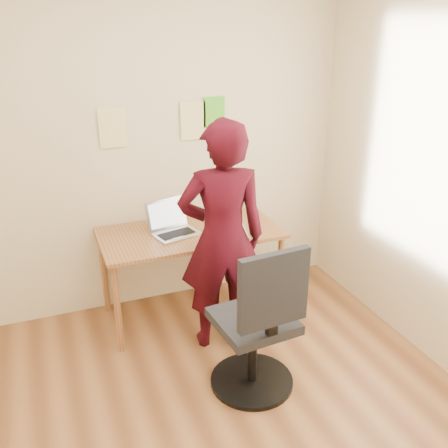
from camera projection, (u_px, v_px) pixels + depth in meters
name	position (u px, v px, depth m)	size (l,w,h in m)	color
room	(209.00, 231.00, 2.36)	(3.58, 3.58, 2.78)	brown
desk	(190.00, 241.00, 3.93)	(1.40, 0.70, 0.74)	#A06537
laptop	(173.00, 227.00, 3.84)	(0.40, 0.37, 0.24)	silver
paper_sheet	(232.00, 230.00, 3.91)	(0.21, 0.30, 0.00)	white
phone	(222.00, 237.00, 3.77)	(0.08, 0.13, 0.01)	black
wall_note_left	(113.00, 128.00, 3.74)	(0.21, 0.00, 0.30)	#F0E08F
wall_note_mid	(193.00, 121.00, 3.95)	(0.21, 0.00, 0.30)	#F0E08F
wall_note_right	(214.00, 112.00, 3.99)	(0.18, 0.00, 0.24)	#56BB2A
office_chair	(258.00, 331.00, 3.14)	(0.56, 0.56, 1.07)	black
person	(222.00, 238.00, 3.50)	(0.62, 0.41, 1.70)	#360710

